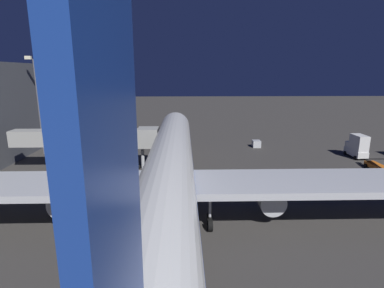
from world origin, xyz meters
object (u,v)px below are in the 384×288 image
(jet_bridge, at_px, (96,138))
(cargo_truck_aft, at_px, (357,146))
(traffic_cone_nose_starboard, at_px, (165,148))
(airliner_at_gate, at_px, (169,173))
(belt_loader, at_px, (377,166))
(baggage_container_mid_row, at_px, (256,144))
(traffic_cone_nose_port, at_px, (187,148))
(apron_floodlight_mast, at_px, (38,99))

(jet_bridge, bearing_deg, cargo_truck_aft, -172.94)
(jet_bridge, relative_size, traffic_cone_nose_starboard, 42.34)
(airliner_at_gate, bearing_deg, belt_loader, -154.77)
(baggage_container_mid_row, xyz_separation_m, traffic_cone_nose_port, (14.71, 1.51, -0.45))
(cargo_truck_aft, xyz_separation_m, belt_loader, (1.07, 7.78, -1.27))
(belt_loader, distance_m, traffic_cone_nose_port, 33.70)
(cargo_truck_aft, bearing_deg, apron_floodlight_mast, -3.97)
(airliner_at_gate, relative_size, baggage_container_mid_row, 34.29)
(baggage_container_mid_row, relative_size, traffic_cone_nose_starboard, 3.24)
(cargo_truck_aft, relative_size, baggage_container_mid_row, 2.78)
(apron_floodlight_mast, distance_m, cargo_truck_aft, 59.87)
(baggage_container_mid_row, distance_m, traffic_cone_nose_starboard, 19.17)
(cargo_truck_aft, bearing_deg, baggage_container_mid_row, -26.56)
(apron_floodlight_mast, relative_size, belt_loader, 2.39)
(airliner_at_gate, distance_m, apron_floodlight_mast, 37.70)
(jet_bridge, bearing_deg, belt_loader, 177.36)
(belt_loader, height_order, baggage_container_mid_row, belt_loader)
(cargo_truck_aft, height_order, traffic_cone_nose_starboard, cargo_truck_aft)
(jet_bridge, relative_size, cargo_truck_aft, 4.69)
(baggage_container_mid_row, bearing_deg, jet_bridge, 25.61)
(jet_bridge, bearing_deg, traffic_cone_nose_port, -139.37)
(apron_floodlight_mast, bearing_deg, traffic_cone_nose_port, -174.35)
(jet_bridge, distance_m, baggage_container_mid_row, 32.85)
(jet_bridge, relative_size, traffic_cone_nose_port, 42.34)
(airliner_at_gate, relative_size, traffic_cone_nose_starboard, 111.24)
(cargo_truck_aft, distance_m, traffic_cone_nose_port, 32.21)
(cargo_truck_aft, xyz_separation_m, traffic_cone_nose_starboard, (35.82, -6.85, -1.84))
(airliner_at_gate, xyz_separation_m, jet_bridge, (12.43, -17.42, 0.09))
(airliner_at_gate, xyz_separation_m, cargo_truck_aft, (-33.62, -23.12, -3.03))
(apron_floodlight_mast, bearing_deg, belt_loader, 168.43)
(cargo_truck_aft, distance_m, traffic_cone_nose_starboard, 36.52)
(jet_bridge, bearing_deg, traffic_cone_nose_starboard, -129.18)
(cargo_truck_aft, height_order, belt_loader, cargo_truck_aft)
(airliner_at_gate, distance_m, cargo_truck_aft, 40.92)
(apron_floodlight_mast, height_order, traffic_cone_nose_starboard, apron_floodlight_mast)
(airliner_at_gate, xyz_separation_m, belt_loader, (-32.56, -15.34, -4.30))
(apron_floodlight_mast, bearing_deg, traffic_cone_nose_starboard, -173.29)
(belt_loader, distance_m, traffic_cone_nose_starboard, 37.71)
(jet_bridge, distance_m, traffic_cone_nose_port, 19.90)
(traffic_cone_nose_port, bearing_deg, jet_bridge, 40.63)
(airliner_at_gate, bearing_deg, apron_floodlight_mast, -46.88)
(apron_floodlight_mast, relative_size, traffic_cone_nose_starboard, 33.25)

